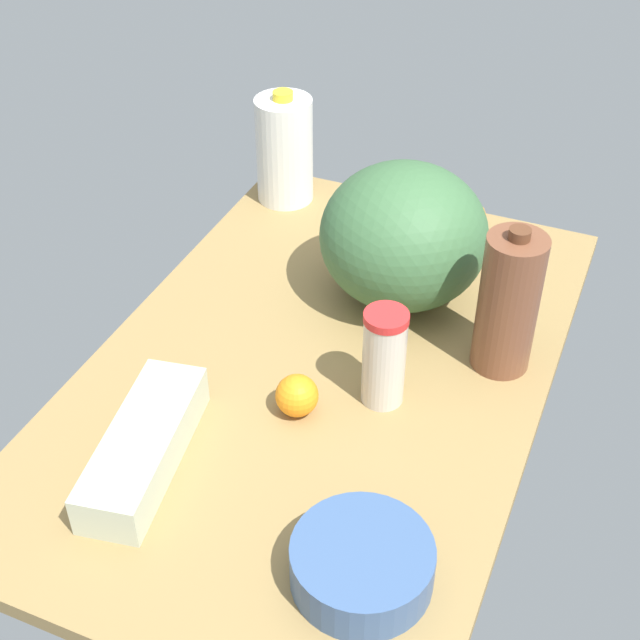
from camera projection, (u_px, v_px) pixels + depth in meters
countertop at (320, 371)px, 155.66cm from camera, size 120.00×76.00×3.00cm
egg_carton at (144, 446)px, 134.94cm from camera, size 32.09×15.15×6.95cm
tumbler_cup at (384, 357)px, 142.76cm from camera, size 7.26×7.26×17.71cm
watermelon at (404, 236)px, 162.46cm from camera, size 30.91×30.91×26.63cm
chocolate_milk_jug at (508, 303)px, 147.33cm from camera, size 10.15×10.15×27.38cm
milk_jug at (284, 150)px, 191.77cm from camera, size 12.30×12.30×25.09cm
mixing_bowl at (362, 564)px, 118.49cm from camera, size 19.42×19.42×6.52cm
orange_far_back at (465, 218)px, 184.10cm from camera, size 8.55×8.55×8.55cm
orange_beside_bowl at (297, 395)px, 143.58cm from camera, size 7.06×7.06×7.06cm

